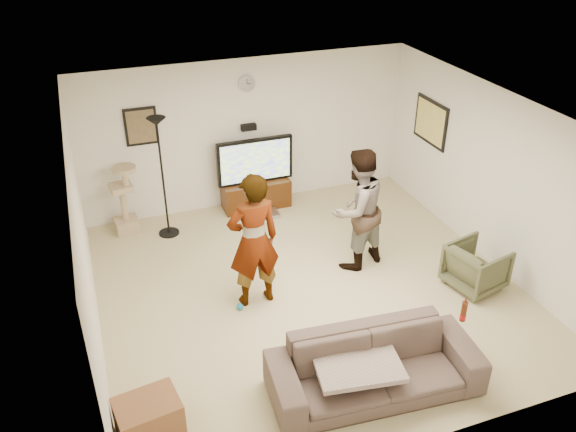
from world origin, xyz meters
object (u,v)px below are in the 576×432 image
object	(u,v)px
person_left	(254,241)
armchair	(476,267)
cat_tree	(123,199)
sofa	(375,366)
tv_stand	(256,194)
beer_bottle	(464,311)
person_right	(357,210)
floor_lamp	(163,179)
side_table	(149,418)
tv	(255,161)

from	to	relation	value
person_left	armchair	size ratio (longest dim) A/B	2.67
cat_tree	sofa	xyz separation A→B (m)	(2.12, -4.40, -0.23)
tv_stand	beer_bottle	world-z (taller)	beer_bottle
person_right	sofa	world-z (taller)	person_right
sofa	floor_lamp	bearing A→B (deg)	115.25
tv_stand	floor_lamp	bearing A→B (deg)	-166.09
beer_bottle	side_table	distance (m)	3.48
person_right	sofa	xyz separation A→B (m)	(-0.87, -2.30, -0.56)
person_right	floor_lamp	bearing A→B (deg)	-53.67
person_left	armchair	world-z (taller)	person_left
person_right	armchair	xyz separation A→B (m)	(1.30, -1.07, -0.58)
armchair	side_table	size ratio (longest dim) A/B	1.12
person_left	sofa	bearing A→B (deg)	107.43
person_right	tv_stand	bearing A→B (deg)	-86.39
person_left	person_right	size ratio (longest dim) A/B	1.04
tv_stand	person_right	xyz separation A→B (m)	(0.82, -2.16, 0.66)
beer_bottle	armchair	distance (m)	1.73
floor_lamp	cat_tree	xyz separation A→B (m)	(-0.61, 0.33, -0.40)
tv_stand	sofa	xyz separation A→B (m)	(-0.05, -4.45, 0.10)
sofa	beer_bottle	distance (m)	1.14
tv	cat_tree	xyz separation A→B (m)	(-2.18, -0.05, -0.29)
side_table	tv_stand	bearing A→B (deg)	59.94
tv_stand	cat_tree	size ratio (longest dim) A/B	1.01
tv_stand	cat_tree	world-z (taller)	cat_tree
person_right	person_left	bearing A→B (deg)	-5.19
sofa	tv	bearing A→B (deg)	94.09
floor_lamp	sofa	bearing A→B (deg)	-69.54
cat_tree	person_left	bearing A→B (deg)	-60.45
floor_lamp	side_table	bearing A→B (deg)	-102.74
person_right	beer_bottle	distance (m)	2.31
cat_tree	person_right	bearing A→B (deg)	-35.03
floor_lamp	person_right	size ratio (longest dim) A/B	1.08
cat_tree	armchair	xyz separation A→B (m)	(4.30, -3.17, -0.24)
cat_tree	tv	bearing A→B (deg)	1.44
beer_bottle	armchair	size ratio (longest dim) A/B	0.36
sofa	armchair	distance (m)	2.50
person_left	side_table	distance (m)	2.48
tv_stand	tv	bearing A→B (deg)	0.00
floor_lamp	armchair	xyz separation A→B (m)	(3.69, -2.84, -0.65)
tv	floor_lamp	bearing A→B (deg)	-166.09
cat_tree	beer_bottle	distance (m)	5.43
armchair	person_right	bearing A→B (deg)	37.56
cat_tree	side_table	xyz separation A→B (m)	(-0.26, -4.15, -0.35)
person_left	person_right	world-z (taller)	person_left
tv	floor_lamp	xyz separation A→B (m)	(-1.57, -0.39, 0.11)
tv	sofa	xyz separation A→B (m)	(-0.05, -4.45, -0.52)
tv	armchair	size ratio (longest dim) A/B	1.84
sofa	person_left	bearing A→B (deg)	115.47
cat_tree	tv_stand	bearing A→B (deg)	1.44
tv	side_table	world-z (taller)	tv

